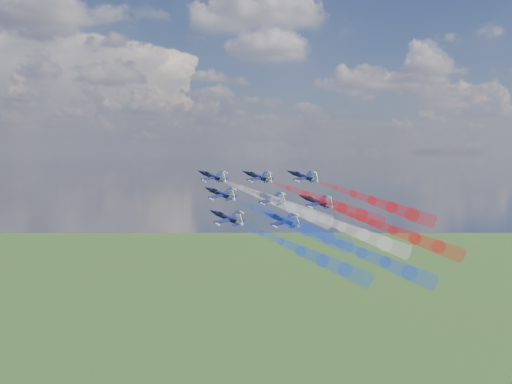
{
  "coord_description": "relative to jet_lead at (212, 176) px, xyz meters",
  "views": [
    {
      "loc": [
        -39.29,
        -192.16,
        143.19
      ],
      "look_at": [
        -13.17,
        -15.25,
        130.57
      ],
      "focal_mm": 39.3,
      "sensor_mm": 36.0,
      "label": 1
    }
  ],
  "objects": [
    {
      "name": "trail_rear_left",
      "position": [
        36.21,
        -47.4,
        -18.5
      ],
      "size": [
        30.94,
        32.9,
        15.94
      ],
      "primitive_type": null,
      "rotation": [
        0.27,
        -0.25,
        0.7
      ],
      "color": "blue"
    },
    {
      "name": "jet_center_third",
      "position": [
        16.89,
        -16.29,
        -6.28
      ],
      "size": [
        17.16,
        17.46,
        9.56
      ],
      "primitive_type": null,
      "rotation": [
        0.27,
        -0.25,
        0.7
      ],
      "color": "black"
    },
    {
      "name": "trail_inner_right",
      "position": [
        33.08,
        -19.57,
        -6.99
      ],
      "size": [
        30.94,
        32.9,
        15.94
      ],
      "primitive_type": null,
      "rotation": [
        0.27,
        -0.25,
        0.7
      ],
      "color": "red"
    },
    {
      "name": "jet_inner_right",
      "position": [
        15.29,
        -1.18,
        -0.14
      ],
      "size": [
        17.16,
        17.46,
        9.56
      ],
      "primitive_type": null,
      "rotation": [
        0.27,
        -0.25,
        0.7
      ],
      "color": "black"
    },
    {
      "name": "jet_rear_right",
      "position": [
        31.4,
        -18.16,
        -7.36
      ],
      "size": [
        17.16,
        17.46,
        9.56
      ],
      "primitive_type": null,
      "rotation": [
        0.27,
        -0.25,
        0.7
      ],
      "color": "black"
    },
    {
      "name": "jet_outer_left",
      "position": [
        2.31,
        -27.24,
        -10.91
      ],
      "size": [
        17.16,
        17.46,
        9.56
      ],
      "primitive_type": null,
      "rotation": [
        0.27,
        -0.25,
        0.7
      ],
      "color": "black"
    },
    {
      "name": "trail_outer_left",
      "position": [
        20.1,
        -45.63,
        -17.76
      ],
      "size": [
        30.94,
        32.9,
        15.94
      ],
      "primitive_type": null,
      "rotation": [
        0.27,
        -0.25,
        0.7
      ],
      "color": "blue"
    },
    {
      "name": "trail_center_third",
      "position": [
        34.69,
        -34.67,
        -13.13
      ],
      "size": [
        30.94,
        32.9,
        15.94
      ],
      "primitive_type": null,
      "rotation": [
        0.27,
        -0.25,
        0.7
      ],
      "color": "white"
    },
    {
      "name": "trail_lead",
      "position": [
        17.79,
        -18.38,
        -6.85
      ],
      "size": [
        30.94,
        32.9,
        15.94
      ],
      "primitive_type": null,
      "rotation": [
        0.27,
        -0.25,
        0.7
      ],
      "color": "white"
    },
    {
      "name": "trail_outer_right",
      "position": [
        48.56,
        -20.71,
        -6.94
      ],
      "size": [
        30.94,
        32.9,
        15.94
      ],
      "primitive_type": null,
      "rotation": [
        0.27,
        -0.25,
        0.7
      ],
      "color": "red"
    },
    {
      "name": "jet_inner_left",
      "position": [
        1.57,
        -13.62,
        -4.9
      ],
      "size": [
        17.16,
        17.46,
        9.56
      ],
      "primitive_type": null,
      "rotation": [
        0.27,
        -0.25,
        0.7
      ],
      "color": "black"
    },
    {
      "name": "jet_outer_right",
      "position": [
        30.77,
        -2.33,
        -0.09
      ],
      "size": [
        17.16,
        17.46,
        9.56
      ],
      "primitive_type": null,
      "rotation": [
        0.27,
        -0.25,
        0.7
      ],
      "color": "black"
    },
    {
      "name": "trail_inner_left",
      "position": [
        19.36,
        -32.0,
        -11.74
      ],
      "size": [
        30.94,
        32.9,
        15.94
      ],
      "primitive_type": null,
      "rotation": [
        0.27,
        -0.25,
        0.7
      ],
      "color": "blue"
    },
    {
      "name": "jet_rear_left",
      "position": [
        18.42,
        -29.02,
        -11.65
      ],
      "size": [
        17.16,
        17.46,
        9.56
      ],
      "primitive_type": null,
      "rotation": [
        0.27,
        -0.25,
        0.7
      ],
      "color": "black"
    },
    {
      "name": "trail_rear_right",
      "position": [
        49.19,
        -36.54,
        -14.21
      ],
      "size": [
        30.94,
        32.9,
        15.94
      ],
      "primitive_type": null,
      "rotation": [
        0.27,
        -0.25,
        0.7
      ],
      "color": "red"
    },
    {
      "name": "jet_lead",
      "position": [
        0.0,
        0.0,
        0.0
      ],
      "size": [
        17.16,
        17.46,
        9.56
      ],
      "primitive_type": null,
      "rotation": [
        0.27,
        -0.25,
        0.7
      ],
      "color": "black"
    }
  ]
}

